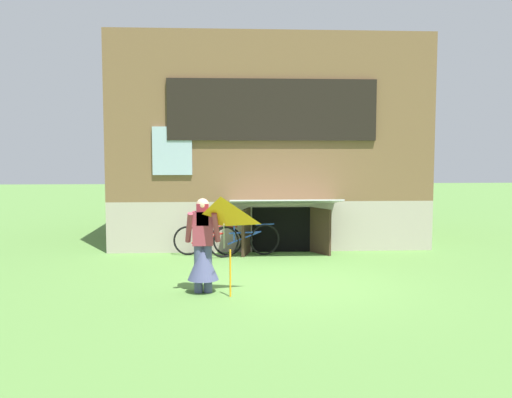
{
  "coord_description": "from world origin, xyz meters",
  "views": [
    {
      "loc": [
        -1.13,
        -9.88,
        2.37
      ],
      "look_at": [
        -0.5,
        0.93,
        1.43
      ],
      "focal_mm": 39.13,
      "sensor_mm": 36.0,
      "label": 1
    }
  ],
  "objects_px": {
    "bicycle_blue": "(244,240)",
    "kite": "(221,221)",
    "bicycle_red": "(208,240)",
    "person": "(203,253)"
  },
  "relations": [
    {
      "from": "person",
      "to": "kite",
      "type": "distance_m",
      "value": 0.85
    },
    {
      "from": "bicycle_blue",
      "to": "bicycle_red",
      "type": "height_order",
      "value": "bicycle_blue"
    },
    {
      "from": "person",
      "to": "bicycle_red",
      "type": "relative_size",
      "value": 1.01
    },
    {
      "from": "bicycle_blue",
      "to": "person",
      "type": "bearing_deg",
      "value": -119.45
    },
    {
      "from": "bicycle_red",
      "to": "person",
      "type": "bearing_deg",
      "value": -82.61
    },
    {
      "from": "person",
      "to": "bicycle_red",
      "type": "xyz_separation_m",
      "value": [
        -0.02,
        3.31,
        -0.31
      ]
    },
    {
      "from": "bicycle_blue",
      "to": "kite",
      "type": "bearing_deg",
      "value": -112.92
    },
    {
      "from": "bicycle_blue",
      "to": "bicycle_red",
      "type": "bearing_deg",
      "value": 154.07
    },
    {
      "from": "bicycle_blue",
      "to": "bicycle_red",
      "type": "distance_m",
      "value": 0.84
    },
    {
      "from": "kite",
      "to": "person",
      "type": "bearing_deg",
      "value": 120.63
    }
  ]
}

